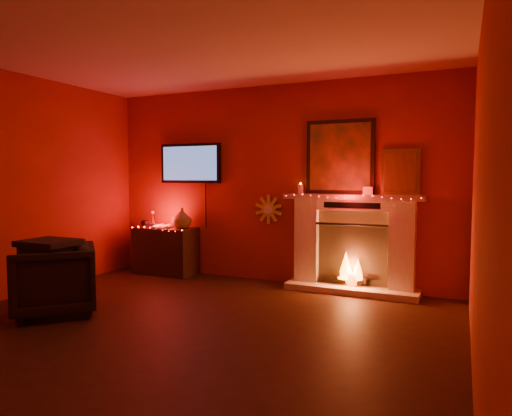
{
  "coord_description": "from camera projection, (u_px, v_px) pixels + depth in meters",
  "views": [
    {
      "loc": [
        2.4,
        -3.33,
        1.46
      ],
      "look_at": [
        0.11,
        1.7,
        1.07
      ],
      "focal_mm": 32.0,
      "sensor_mm": 36.0,
      "label": 1
    }
  ],
  "objects": [
    {
      "name": "room",
      "position": [
        165.0,
        189.0,
        4.02
      ],
      "size": [
        5.0,
        5.0,
        5.0
      ],
      "color": "black",
      "rests_on": "ground"
    },
    {
      "name": "fireplace",
      "position": [
        352.0,
        234.0,
        5.76
      ],
      "size": [
        1.72,
        0.4,
        2.18
      ],
      "color": "beige",
      "rests_on": "floor"
    },
    {
      "name": "tv",
      "position": [
        190.0,
        164.0,
        6.76
      ],
      "size": [
        1.0,
        0.07,
        1.24
      ],
      "color": "black",
      "rests_on": "room"
    },
    {
      "name": "sunburst_clock",
      "position": [
        269.0,
        209.0,
        6.32
      ],
      "size": [
        0.4,
        0.03,
        0.4
      ],
      "color": "yellow",
      "rests_on": "room"
    },
    {
      "name": "console_table",
      "position": [
        167.0,
        247.0,
        6.8
      ],
      "size": [
        0.91,
        0.56,
        1.0
      ],
      "color": "black",
      "rests_on": "floor"
    },
    {
      "name": "armchair",
      "position": [
        54.0,
        279.0,
        4.82
      ],
      "size": [
        1.13,
        1.13,
        0.74
      ],
      "primitive_type": "imported",
      "rotation": [
        0.0,
        0.0,
        -0.78
      ],
      "color": "black",
      "rests_on": "floor"
    }
  ]
}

